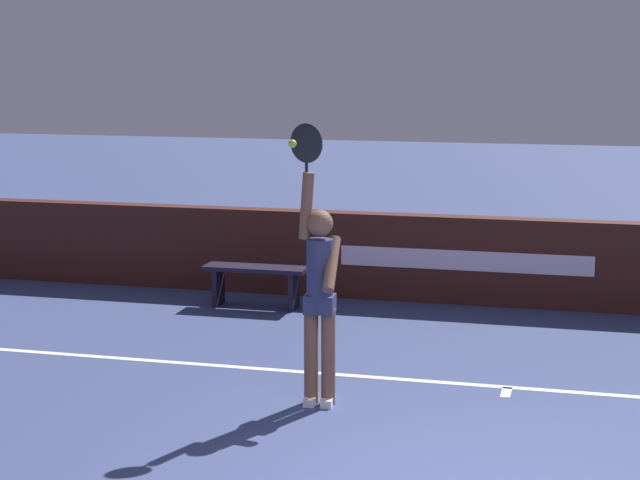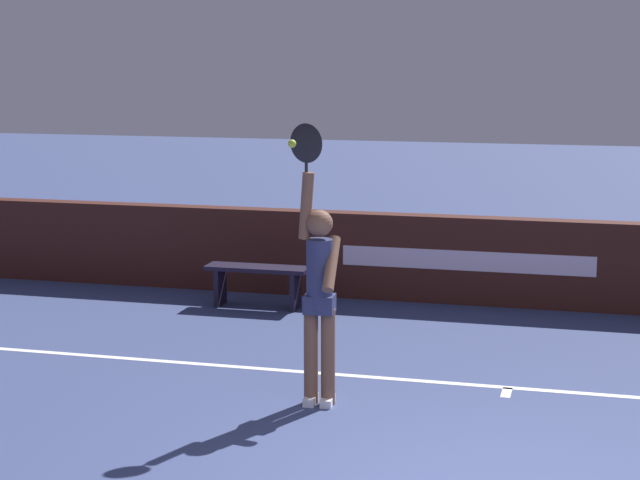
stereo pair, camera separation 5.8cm
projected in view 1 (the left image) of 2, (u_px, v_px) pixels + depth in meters
The scene contains 4 objects.
back_wall at pixel (530, 263), 13.12m from camera, with size 16.87×0.28×1.09m.
tennis_player at pixel (319, 290), 9.39m from camera, with size 0.46×0.43×2.50m.
tennis_ball at pixel (292, 144), 8.95m from camera, with size 0.07×0.07×0.07m.
courtside_bench_near at pixel (256, 277), 13.11m from camera, with size 1.27×0.37×0.51m.
Camera 1 is at (0.67, -6.92, 3.09)m, focal length 60.42 mm.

